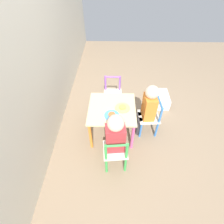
{
  "coord_description": "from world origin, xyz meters",
  "views": [
    {
      "loc": [
        -1.53,
        -0.04,
        1.93
      ],
      "look_at": [
        0.0,
        0.0,
        0.39
      ],
      "focal_mm": 28.0,
      "sensor_mm": 36.0,
      "label": 1
    }
  ],
  "objects_px": {
    "chair_purple": "(113,94)",
    "child_left": "(115,136)",
    "plate_left": "(112,115)",
    "storage_bin": "(160,99)",
    "kids_table": "(112,112)",
    "chair_blue": "(150,118)",
    "plate_front": "(123,108)",
    "chair_green": "(115,152)",
    "child_front": "(148,107)"
  },
  "relations": [
    {
      "from": "plate_front",
      "to": "plate_left",
      "type": "xyz_separation_m",
      "value": [
        -0.13,
        0.13,
        0.0
      ]
    },
    {
      "from": "chair_blue",
      "to": "storage_bin",
      "type": "relative_size",
      "value": 1.48
    },
    {
      "from": "kids_table",
      "to": "chair_blue",
      "type": "relative_size",
      "value": 1.09
    },
    {
      "from": "chair_blue",
      "to": "plate_front",
      "type": "relative_size",
      "value": 2.93
    },
    {
      "from": "chair_blue",
      "to": "child_left",
      "type": "distance_m",
      "value": 0.69
    },
    {
      "from": "child_left",
      "to": "kids_table",
      "type": "bearing_deg",
      "value": -90.0
    },
    {
      "from": "plate_left",
      "to": "storage_bin",
      "type": "distance_m",
      "value": 1.12
    },
    {
      "from": "child_left",
      "to": "storage_bin",
      "type": "distance_m",
      "value": 1.33
    },
    {
      "from": "chair_green",
      "to": "plate_front",
      "type": "xyz_separation_m",
      "value": [
        0.5,
        -0.08,
        0.2
      ]
    },
    {
      "from": "chair_green",
      "to": "kids_table",
      "type": "bearing_deg",
      "value": -90.0
    },
    {
      "from": "child_front",
      "to": "plate_front",
      "type": "distance_m",
      "value": 0.31
    },
    {
      "from": "chair_blue",
      "to": "child_front",
      "type": "distance_m",
      "value": 0.21
    },
    {
      "from": "child_left",
      "to": "plate_front",
      "type": "xyz_separation_m",
      "value": [
        0.44,
        -0.08,
        -0.01
      ]
    },
    {
      "from": "chair_purple",
      "to": "child_left",
      "type": "height_order",
      "value": "child_left"
    },
    {
      "from": "chair_purple",
      "to": "child_left",
      "type": "xyz_separation_m",
      "value": [
        -0.94,
        -0.05,
        0.21
      ]
    },
    {
      "from": "chair_purple",
      "to": "child_left",
      "type": "distance_m",
      "value": 0.96
    },
    {
      "from": "kids_table",
      "to": "child_left",
      "type": "height_order",
      "value": "child_left"
    },
    {
      "from": "chair_green",
      "to": "plate_left",
      "type": "relative_size",
      "value": 2.98
    },
    {
      "from": "kids_table",
      "to": "plate_left",
      "type": "xyz_separation_m",
      "value": [
        -0.13,
        0.0,
        0.08
      ]
    },
    {
      "from": "kids_table",
      "to": "chair_purple",
      "type": "bearing_deg",
      "value": 0.51
    },
    {
      "from": "chair_blue",
      "to": "child_front",
      "type": "height_order",
      "value": "child_front"
    },
    {
      "from": "plate_front",
      "to": "chair_green",
      "type": "bearing_deg",
      "value": 171.09
    },
    {
      "from": "chair_blue",
      "to": "chair_green",
      "type": "xyz_separation_m",
      "value": [
        -0.53,
        0.45,
        0.0
      ]
    },
    {
      "from": "chair_green",
      "to": "child_left",
      "type": "relative_size",
      "value": 0.67
    },
    {
      "from": "chair_green",
      "to": "chair_purple",
      "type": "height_order",
      "value": "same"
    },
    {
      "from": "child_front",
      "to": "plate_front",
      "type": "bearing_deg",
      "value": -88.26
    },
    {
      "from": "child_front",
      "to": "storage_bin",
      "type": "height_order",
      "value": "child_front"
    },
    {
      "from": "chair_blue",
      "to": "plate_front",
      "type": "bearing_deg",
      "value": -88.54
    },
    {
      "from": "plate_front",
      "to": "plate_left",
      "type": "relative_size",
      "value": 1.02
    },
    {
      "from": "child_left",
      "to": "plate_left",
      "type": "relative_size",
      "value": 4.43
    },
    {
      "from": "child_front",
      "to": "plate_left",
      "type": "height_order",
      "value": "child_front"
    },
    {
      "from": "chair_purple",
      "to": "chair_blue",
      "type": "bearing_deg",
      "value": -43.12
    },
    {
      "from": "chair_blue",
      "to": "storage_bin",
      "type": "xyz_separation_m",
      "value": [
        0.58,
        -0.26,
        -0.18
      ]
    },
    {
      "from": "plate_front",
      "to": "storage_bin",
      "type": "distance_m",
      "value": 0.96
    },
    {
      "from": "chair_blue",
      "to": "storage_bin",
      "type": "distance_m",
      "value": 0.66
    },
    {
      "from": "child_front",
      "to": "child_left",
      "type": "xyz_separation_m",
      "value": [
        -0.47,
        0.39,
        0.02
      ]
    },
    {
      "from": "child_front",
      "to": "plate_front",
      "type": "relative_size",
      "value": 4.26
    },
    {
      "from": "plate_left",
      "to": "child_left",
      "type": "bearing_deg",
      "value": -171.97
    },
    {
      "from": "plate_left",
      "to": "storage_bin",
      "type": "bearing_deg",
      "value": -45.47
    },
    {
      "from": "chair_green",
      "to": "child_left",
      "type": "height_order",
      "value": "child_left"
    },
    {
      "from": "chair_blue",
      "to": "chair_purple",
      "type": "height_order",
      "value": "same"
    },
    {
      "from": "kids_table",
      "to": "chair_green",
      "type": "height_order",
      "value": "chair_green"
    },
    {
      "from": "kids_table",
      "to": "storage_bin",
      "type": "xyz_separation_m",
      "value": [
        0.61,
        -0.75,
        -0.3
      ]
    },
    {
      "from": "kids_table",
      "to": "child_left",
      "type": "xyz_separation_m",
      "value": [
        -0.44,
        -0.04,
        0.08
      ]
    },
    {
      "from": "plate_left",
      "to": "storage_bin",
      "type": "xyz_separation_m",
      "value": [
        0.74,
        -0.75,
        -0.38
      ]
    },
    {
      "from": "chair_blue",
      "to": "plate_front",
      "type": "xyz_separation_m",
      "value": [
        -0.04,
        0.37,
        0.2
      ]
    },
    {
      "from": "kids_table",
      "to": "chair_blue",
      "type": "xyz_separation_m",
      "value": [
        0.04,
        -0.5,
        -0.13
      ]
    },
    {
      "from": "kids_table",
      "to": "child_front",
      "type": "xyz_separation_m",
      "value": [
        0.03,
        -0.44,
        0.07
      ]
    },
    {
      "from": "chair_purple",
      "to": "plate_left",
      "type": "relative_size",
      "value": 2.98
    },
    {
      "from": "plate_left",
      "to": "chair_green",
      "type": "bearing_deg",
      "value": -172.34
    }
  ]
}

